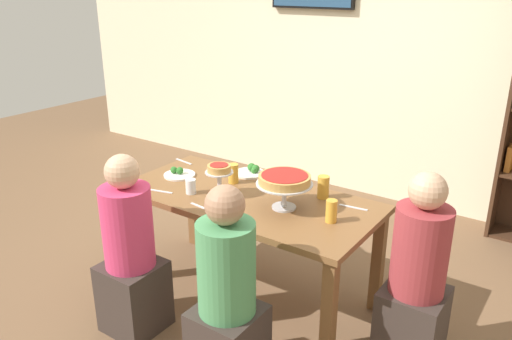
# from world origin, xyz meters

# --- Properties ---
(ground_plane) EXTENTS (12.00, 12.00, 0.00)m
(ground_plane) POSITION_xyz_m (0.00, 0.00, 0.00)
(ground_plane) COLOR brown
(rear_partition) EXTENTS (8.00, 0.12, 2.80)m
(rear_partition) POSITION_xyz_m (0.00, 2.20, 1.40)
(rear_partition) COLOR beige
(rear_partition) RESTS_ON ground_plane
(dining_table) EXTENTS (1.70, 0.81, 0.74)m
(dining_table) POSITION_xyz_m (0.00, 0.00, 0.65)
(dining_table) COLOR brown
(dining_table) RESTS_ON ground_plane
(diner_near_right) EXTENTS (0.34, 0.34, 1.15)m
(diner_near_right) POSITION_xyz_m (0.39, -0.73, 0.49)
(diner_near_right) COLOR #382D28
(diner_near_right) RESTS_ON ground_plane
(diner_head_east) EXTENTS (0.34, 0.34, 1.15)m
(diner_head_east) POSITION_xyz_m (1.14, 0.01, 0.49)
(diner_head_east) COLOR #382D28
(diner_head_east) RESTS_ON ground_plane
(diner_near_left) EXTENTS (0.34, 0.34, 1.15)m
(diner_near_left) POSITION_xyz_m (-0.36, -0.70, 0.49)
(diner_near_left) COLOR #382D28
(diner_near_left) RESTS_ON ground_plane
(deep_dish_pizza_stand) EXTENTS (0.35, 0.35, 0.22)m
(deep_dish_pizza_stand) POSITION_xyz_m (0.29, -0.02, 0.92)
(deep_dish_pizza_stand) COLOR silver
(deep_dish_pizza_stand) RESTS_ON dining_table
(personal_pizza_stand) EXTENTS (0.18, 0.18, 0.21)m
(personal_pizza_stand) POSITION_xyz_m (-0.15, -0.10, 0.89)
(personal_pizza_stand) COLOR silver
(personal_pizza_stand) RESTS_ON dining_table
(salad_plate_near_diner) EXTENTS (0.22, 0.22, 0.07)m
(salad_plate_near_diner) POSITION_xyz_m (-0.21, 0.34, 0.76)
(salad_plate_near_diner) COLOR white
(salad_plate_near_diner) RESTS_ON dining_table
(salad_plate_far_diner) EXTENTS (0.23, 0.23, 0.07)m
(salad_plate_far_diner) POSITION_xyz_m (-0.62, 0.01, 0.76)
(salad_plate_far_diner) COLOR white
(salad_plate_far_diner) RESTS_ON dining_table
(beer_glass_amber_tall) EXTENTS (0.07, 0.07, 0.14)m
(beer_glass_amber_tall) POSITION_xyz_m (-0.21, 0.13, 0.81)
(beer_glass_amber_tall) COLOR gold
(beer_glass_amber_tall) RESTS_ON dining_table
(beer_glass_amber_short) EXTENTS (0.07, 0.07, 0.14)m
(beer_glass_amber_short) POSITION_xyz_m (0.62, -0.03, 0.81)
(beer_glass_amber_short) COLOR gold
(beer_glass_amber_short) RESTS_ON dining_table
(beer_glass_amber_spare) EXTENTS (0.08, 0.08, 0.15)m
(beer_glass_amber_spare) POSITION_xyz_m (0.42, 0.26, 0.81)
(beer_glass_amber_spare) COLOR gold
(beer_glass_amber_spare) RESTS_ON dining_table
(water_glass_clear_near) EXTENTS (0.07, 0.07, 0.10)m
(water_glass_clear_near) POSITION_xyz_m (-0.33, -0.18, 0.79)
(water_glass_clear_near) COLOR white
(water_glass_clear_near) RESTS_ON dining_table
(cutlery_fork_near) EXTENTS (0.18, 0.04, 0.00)m
(cutlery_fork_near) POSITION_xyz_m (-0.79, 0.26, 0.74)
(cutlery_fork_near) COLOR silver
(cutlery_fork_near) RESTS_ON dining_table
(cutlery_knife_near) EXTENTS (0.18, 0.04, 0.00)m
(cutlery_knife_near) POSITION_xyz_m (-0.13, -0.31, 0.74)
(cutlery_knife_near) COLOR silver
(cutlery_knife_near) RESTS_ON dining_table
(cutlery_fork_far) EXTENTS (0.18, 0.04, 0.00)m
(cutlery_fork_far) POSITION_xyz_m (0.65, 0.23, 0.74)
(cutlery_fork_far) COLOR silver
(cutlery_fork_far) RESTS_ON dining_table
(cutlery_knife_far) EXTENTS (0.18, 0.04, 0.00)m
(cutlery_knife_far) POSITION_xyz_m (0.14, -0.28, 0.74)
(cutlery_knife_far) COLOR silver
(cutlery_knife_far) RESTS_ON dining_table
(cutlery_spare_fork) EXTENTS (0.18, 0.06, 0.00)m
(cutlery_spare_fork) POSITION_xyz_m (-0.52, -0.27, 0.74)
(cutlery_spare_fork) COLOR silver
(cutlery_spare_fork) RESTS_ON dining_table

